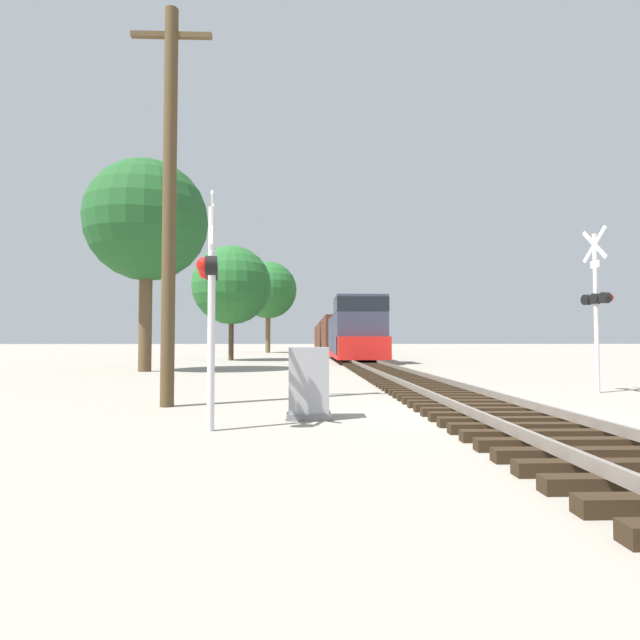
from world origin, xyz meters
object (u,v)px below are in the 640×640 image
object	(u,v)px
tree_mid_background	(232,285)
tree_deep_background	(268,290)
tree_far_right	(147,221)
relay_cabinet	(309,384)
utility_pole	(169,199)
freight_train	(332,336)
crossing_signal_far	(597,301)
crossing_signal_near	(210,285)

from	to	relation	value
tree_mid_background	tree_deep_background	world-z (taller)	tree_deep_background
tree_far_right	tree_deep_background	bearing A→B (deg)	84.90
tree_mid_background	tree_deep_background	xyz separation A→B (m)	(1.04, 22.67, 1.94)
relay_cabinet	utility_pole	world-z (taller)	utility_pole
freight_train	tree_mid_background	distance (m)	27.33
relay_cabinet	utility_pole	bearing A→B (deg)	149.65
tree_mid_background	tree_deep_background	distance (m)	22.78
crossing_signal_far	tree_far_right	bearing A→B (deg)	49.13
relay_cabinet	freight_train	bearing A→B (deg)	86.26
crossing_signal_near	relay_cabinet	distance (m)	2.61
relay_cabinet	utility_pole	size ratio (longest dim) A/B	0.15
crossing_signal_near	tree_mid_background	size ratio (longest dim) A/B	0.45
freight_train	tree_mid_background	world-z (taller)	tree_mid_background
utility_pole	tree_far_right	size ratio (longest dim) A/B	0.90
crossing_signal_far	tree_far_right	world-z (taller)	tree_far_right
crossing_signal_near	relay_cabinet	bearing A→B (deg)	117.09
freight_train	tree_mid_background	size ratio (longest dim) A/B	7.98
relay_cabinet	tree_mid_background	xyz separation A→B (m)	(-5.36, 27.16, 4.83)
tree_far_right	crossing_signal_near	bearing A→B (deg)	-69.15
tree_mid_background	tree_deep_background	size ratio (longest dim) A/B	0.77
tree_far_right	crossing_signal_far	bearing A→B (deg)	-32.64
tree_far_right	tree_deep_background	size ratio (longest dim) A/B	0.92
relay_cabinet	utility_pole	xyz separation A→B (m)	(-3.07, 1.80, 3.93)
relay_cabinet	tree_far_right	world-z (taller)	tree_far_right
crossing_signal_near	tree_deep_background	xyz separation A→B (m)	(-2.71, 51.00, 5.08)
utility_pole	tree_deep_background	world-z (taller)	tree_deep_background
crossing_signal_far	tree_mid_background	world-z (taller)	tree_mid_background
crossing_signal_near	crossing_signal_far	distance (m)	11.11
tree_mid_background	tree_far_right	bearing A→B (deg)	-99.39
freight_train	crossing_signal_near	xyz separation A→B (m)	(-5.05, -53.97, 0.33)
crossing_signal_far	relay_cabinet	world-z (taller)	crossing_signal_far
relay_cabinet	tree_deep_background	distance (m)	50.47
freight_train	tree_far_right	world-z (taller)	tree_far_right
tree_deep_background	utility_pole	bearing A→B (deg)	-88.52
crossing_signal_far	utility_pole	bearing A→B (deg)	94.53
utility_pole	tree_mid_background	bearing A→B (deg)	95.15
tree_mid_background	tree_deep_background	bearing A→B (deg)	87.37
crossing_signal_far	tree_deep_background	size ratio (longest dim) A/B	0.42
crossing_signal_near	tree_deep_background	bearing A→B (deg)	173.96
relay_cabinet	tree_far_right	xyz separation A→B (m)	(-7.49, 14.27, 6.40)
crossing_signal_near	relay_cabinet	xyz separation A→B (m)	(1.61, 1.17, -1.68)
tree_deep_background	crossing_signal_near	bearing A→B (deg)	-86.96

